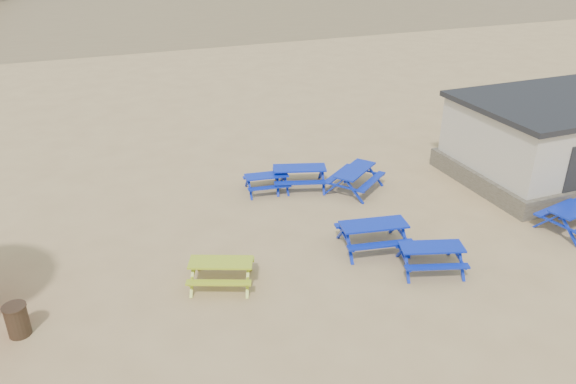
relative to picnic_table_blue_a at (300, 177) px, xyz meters
name	(u,v)px	position (x,y,z in m)	size (l,w,h in m)	color
ground	(318,237)	(-0.88, -3.64, -0.41)	(400.00, 400.00, 0.00)	tan
wet_sand	(118,9)	(-0.88, 51.36, -0.41)	(400.00, 400.00, 0.00)	olive
picnic_table_blue_a	(300,177)	(0.00, 0.00, 0.00)	(2.36, 2.11, 0.83)	#1010AA
picnic_table_blue_b	(267,183)	(-1.28, 0.14, -0.08)	(1.75, 1.48, 0.67)	#1010AA
picnic_table_blue_c	(355,180)	(1.83, -0.98, 0.01)	(2.60, 2.52, 0.85)	#1010AA
picnic_table_blue_d	(431,257)	(1.39, -6.52, -0.03)	(2.19, 1.96, 0.76)	#1010AA
picnic_table_blue_e	(373,236)	(0.41, -4.89, 0.02)	(2.31, 1.99, 0.86)	#1010AA
picnic_table_blue_f	(575,218)	(7.08, -6.33, 0.02)	(2.34, 2.02, 0.86)	#1010AA
picnic_table_yellow	(221,273)	(-4.46, -5.01, -0.05)	(2.16, 1.98, 0.74)	gold
litter_bin	(17,320)	(-9.66, -5.23, 0.02)	(0.58, 0.58, 0.85)	#39281A
amenity_block	(555,138)	(9.62, -2.64, 1.15)	(7.40, 5.40, 3.15)	#665B4C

